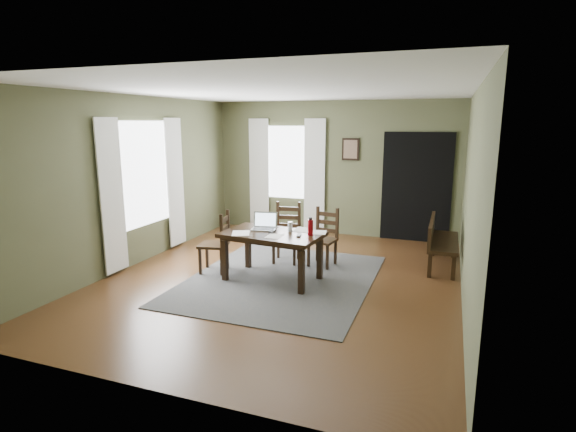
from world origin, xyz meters
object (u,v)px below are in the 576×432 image
at_px(chair_back_right, 324,238).
at_px(dining_table, 272,239).
at_px(laptop, 265,225).
at_px(chair_back_left, 287,233).
at_px(bench, 439,239).
at_px(water_bottle, 310,227).
at_px(chair_end, 217,243).

bearing_deg(chair_back_right, dining_table, -109.50).
height_order(dining_table, chair_back_right, chair_back_right).
distance_m(chair_back_right, laptop, 1.09).
bearing_deg(chair_back_right, chair_back_left, -169.43).
height_order(bench, laptop, laptop).
distance_m(bench, laptop, 2.80).
height_order(chair_back_left, water_bottle, chair_back_left).
relative_size(chair_back_left, chair_back_right, 1.06).
height_order(chair_end, chair_back_right, chair_end).
distance_m(chair_end, bench, 3.51).
xyz_separation_m(laptop, water_bottle, (0.76, -0.14, 0.06)).
bearing_deg(chair_end, bench, 102.48).
xyz_separation_m(chair_back_right, laptop, (-0.71, -0.77, 0.33)).
bearing_deg(chair_back_left, bench, 5.08).
distance_m(chair_back_left, bench, 2.44).
height_order(chair_end, water_bottle, water_bottle).
relative_size(bench, water_bottle, 5.29).
distance_m(dining_table, chair_back_right, 1.09).
height_order(bench, water_bottle, water_bottle).
height_order(chair_back_right, water_bottle, water_bottle).
bearing_deg(bench, chair_end, 114.45).
height_order(dining_table, chair_end, chair_end).
bearing_deg(bench, water_bottle, 130.45).
bearing_deg(water_bottle, chair_back_left, 127.40).
bearing_deg(dining_table, laptop, 143.54).
relative_size(dining_table, water_bottle, 5.75).
xyz_separation_m(chair_end, water_bottle, (1.49, 0.00, 0.37)).
bearing_deg(chair_end, chair_back_right, 110.19).
height_order(chair_end, laptop, laptop).
relative_size(chair_back_right, laptop, 2.28).
relative_size(dining_table, bench, 1.09).
bearing_deg(chair_back_left, chair_end, -140.90).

